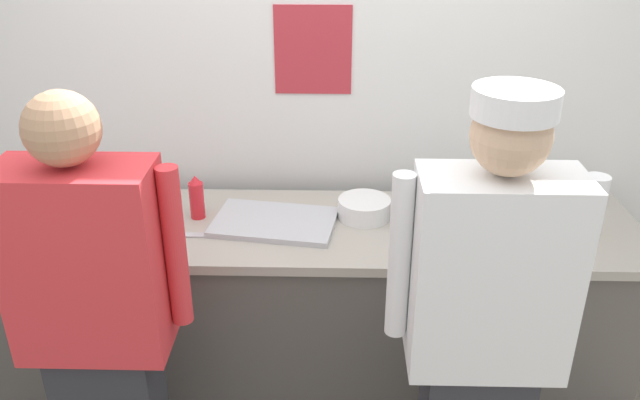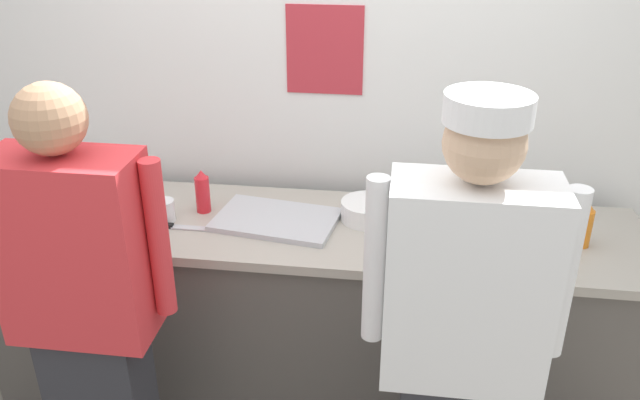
# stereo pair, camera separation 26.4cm
# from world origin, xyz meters

# --- Properties ---
(wall_back) EXTENTS (4.44, 0.11, 2.96)m
(wall_back) POSITION_xyz_m (0.00, 0.83, 1.48)
(wall_back) COLOR white
(wall_back) RESTS_ON ground
(prep_counter) EXTENTS (2.83, 0.68, 0.91)m
(prep_counter) POSITION_xyz_m (0.00, 0.36, 0.46)
(prep_counter) COLOR #56514C
(prep_counter) RESTS_ON ground
(chef_near_left) EXTENTS (0.62, 0.24, 1.70)m
(chef_near_left) POSITION_xyz_m (-0.65, -0.34, 0.90)
(chef_near_left) COLOR #2D2D33
(chef_near_left) RESTS_ON ground
(chef_center) EXTENTS (0.62, 0.24, 1.73)m
(chef_center) POSITION_xyz_m (0.60, -0.39, 0.92)
(chef_center) COLOR #2D2D33
(chef_center) RESTS_ON ground
(plate_stack_front) EXTENTS (0.23, 0.23, 0.08)m
(plate_stack_front) POSITION_xyz_m (0.25, 0.44, 0.95)
(plate_stack_front) COLOR white
(plate_stack_front) RESTS_ON prep_counter
(plate_stack_rear) EXTENTS (0.22, 0.22, 0.10)m
(plate_stack_rear) POSITION_xyz_m (-1.01, 0.29, 0.96)
(plate_stack_rear) COLOR white
(plate_stack_rear) RESTS_ON prep_counter
(mixing_bowl_steel) EXTENTS (0.32, 0.32, 0.11)m
(mixing_bowl_steel) POSITION_xyz_m (0.56, 0.37, 0.97)
(mixing_bowl_steel) COLOR #B7BABF
(mixing_bowl_steel) RESTS_ON prep_counter
(sheet_tray) EXTENTS (0.55, 0.40, 0.02)m
(sheet_tray) POSITION_xyz_m (-0.13, 0.36, 0.92)
(sheet_tray) COLOR #B7BABF
(sheet_tray) RESTS_ON prep_counter
(squeeze_bottle_primary) EXTENTS (0.06, 0.06, 0.19)m
(squeeze_bottle_primary) POSITION_xyz_m (1.11, 0.33, 1.00)
(squeeze_bottle_primary) COLOR orange
(squeeze_bottle_primary) RESTS_ON prep_counter
(squeeze_bottle_secondary) EXTENTS (0.06, 0.06, 0.20)m
(squeeze_bottle_secondary) POSITION_xyz_m (-0.46, 0.42, 1.00)
(squeeze_bottle_secondary) COLOR red
(squeeze_bottle_secondary) RESTS_ON prep_counter
(ramekin_red_sauce) EXTENTS (0.10, 0.10, 0.05)m
(ramekin_red_sauce) POSITION_xyz_m (-0.74, 0.35, 0.94)
(ramekin_red_sauce) COLOR white
(ramekin_red_sauce) RESTS_ON prep_counter
(ramekin_yellow_sauce) EXTENTS (0.09, 0.09, 0.05)m
(ramekin_yellow_sauce) POSITION_xyz_m (-0.79, 0.19, 0.94)
(ramekin_yellow_sauce) COLOR white
(ramekin_yellow_sauce) RESTS_ON prep_counter
(deli_cup) EXTENTS (0.09, 0.09, 0.09)m
(deli_cup) POSITION_xyz_m (-0.60, 0.31, 0.96)
(deli_cup) COLOR white
(deli_cup) RESTS_ON prep_counter
(chefs_knife) EXTENTS (0.28, 0.03, 0.02)m
(chefs_knife) POSITION_xyz_m (-0.52, 0.25, 0.92)
(chefs_knife) COLOR #B7BABF
(chefs_knife) RESTS_ON prep_counter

